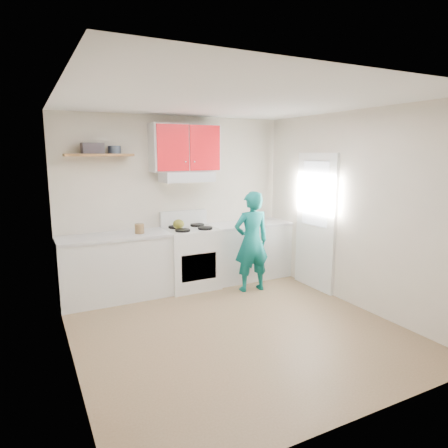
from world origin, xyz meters
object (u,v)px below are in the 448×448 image
tin (115,150)px  person (251,242)px  stove (191,258)px  kettle (179,224)px  crock (139,229)px

tin → person: bearing=-21.5°
stove → person: size_ratio=0.61×
stove → person: (0.75, -0.55, 0.29)m
person → kettle: bearing=-27.2°
stove → person: person is taller
tin → person: (1.79, -0.71, -1.34)m
person → stove: bearing=-30.1°
crock → kettle: bearing=6.9°
stove → kettle: size_ratio=5.38×
crock → person: (1.54, -0.52, -0.23)m
tin → crock: size_ratio=1.09×
stove → person: 0.98m
tin → person: 2.35m
stove → kettle: 0.56m
kettle → person: bearing=-28.0°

